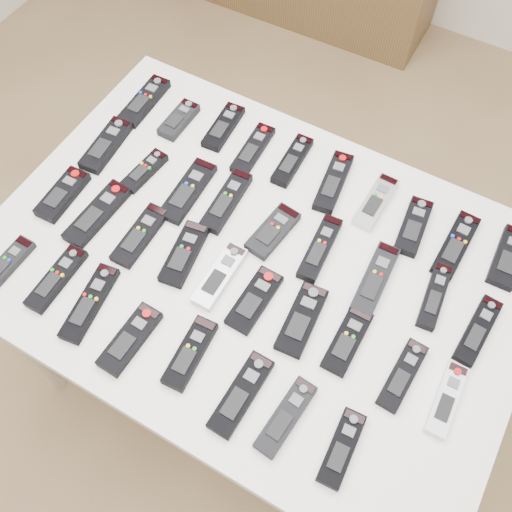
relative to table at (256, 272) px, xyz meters
The scene contains 39 objects.
ground 0.73m from the table, 144.14° to the left, with size 4.00×4.00×0.00m, color olive.
table is the anchor object (origin of this frame).
remote_0 0.59m from the table, 151.42° to the left, with size 0.05×0.18×0.02m, color black.
remote_1 0.48m from the table, 145.66° to the left, with size 0.05×0.13×0.02m, color black.
remote_2 0.42m from the table, 131.93° to the left, with size 0.05×0.16×0.02m, color black.
remote_3 0.33m from the table, 121.18° to the left, with size 0.05×0.17×0.02m, color black.
remote_4 0.31m from the table, 101.86° to the left, with size 0.05×0.17×0.02m, color black.
remote_5 0.30m from the table, 78.23° to the left, with size 0.05×0.18×0.02m, color black.
remote_6 0.34m from the table, 58.00° to the left, with size 0.05×0.16×0.02m, color #B7B7BC.
remote_7 0.39m from the table, 42.71° to the left, with size 0.05×0.16×0.02m, color black.
remote_8 0.48m from the table, 34.13° to the left, with size 0.05×0.19×0.02m, color black.
remote_9 0.59m from the table, 30.02° to the left, with size 0.06×0.17×0.02m, color black.
remote_10 0.52m from the table, 168.83° to the left, with size 0.06×0.18×0.02m, color black.
remote_11 0.39m from the table, 167.77° to the left, with size 0.04×0.14×0.02m, color black.
remote_12 0.27m from the table, 161.01° to the left, with size 0.06×0.19×0.02m, color black.
remote_13 0.19m from the table, 144.07° to the left, with size 0.05×0.19×0.02m, color black.
remote_14 0.11m from the table, 90.91° to the left, with size 0.06×0.15×0.02m, color black.
remote_15 0.17m from the table, 39.56° to the left, with size 0.05×0.18×0.02m, color black.
remote_16 0.28m from the table, 17.85° to the left, with size 0.05×0.19×0.02m, color black.
remote_17 0.42m from the table, 15.99° to the left, with size 0.04×0.17×0.02m, color black.
remote_18 0.52m from the table, ahead, with size 0.04×0.17×0.02m, color black.
remote_19 0.52m from the table, behind, with size 0.06×0.16×0.02m, color black.
remote_20 0.41m from the table, 168.14° to the right, with size 0.06×0.20×0.02m, color black.
remote_21 0.29m from the table, 163.03° to the right, with size 0.05×0.17×0.02m, color black.
remote_22 0.18m from the table, 153.83° to the right, with size 0.06×0.17×0.02m, color black.
remote_23 0.12m from the table, 120.77° to the right, with size 0.05×0.17×0.02m, color #B7B7BC.
remote_24 0.13m from the table, 62.08° to the right, with size 0.06×0.16×0.02m, color black.
remote_25 0.20m from the table, 27.41° to the right, with size 0.06×0.17×0.02m, color black.
remote_26 0.29m from the table, 16.32° to the right, with size 0.05×0.16×0.02m, color black.
remote_27 0.42m from the table, 12.86° to the right, with size 0.05×0.16×0.02m, color black.
remote_28 0.51m from the table, 10.77° to the right, with size 0.04×0.16×0.02m, color silver.
remote_29 0.58m from the table, 148.55° to the right, with size 0.04×0.15×0.02m, color black.
remote_30 0.46m from the table, 143.47° to the right, with size 0.05×0.17×0.02m, color black.
remote_31 0.39m from the table, 132.94° to the right, with size 0.05×0.19×0.02m, color black.
remote_32 0.34m from the table, 113.61° to the right, with size 0.06×0.17×0.02m, color black.
remote_33 0.28m from the table, 91.20° to the right, with size 0.05×0.16×0.02m, color black.
remote_34 0.33m from the table, 65.63° to the right, with size 0.05×0.18×0.02m, color black.
remote_35 0.38m from the table, 50.98° to the right, with size 0.05×0.17×0.02m, color black.
remote_36 0.46m from the table, 38.86° to the right, with size 0.05×0.15×0.02m, color black.
Camera 1 is at (0.38, -0.61, 1.94)m, focal length 40.00 mm.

